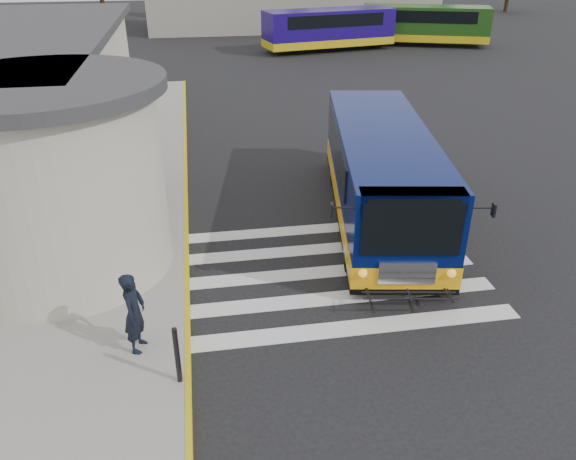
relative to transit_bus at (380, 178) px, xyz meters
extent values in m
plane|color=black|center=(-1.81, -2.03, -1.35)|extent=(140.00, 140.00, 0.00)
cube|color=gray|center=(-10.81, 1.97, -1.27)|extent=(10.00, 34.00, 0.15)
cube|color=gold|center=(-5.86, 1.97, -1.27)|extent=(0.12, 34.00, 0.16)
cylinder|color=beige|center=(-8.81, -1.53, 1.05)|extent=(5.20, 5.20, 4.50)
cylinder|color=#38383A|center=(-8.81, -1.53, 3.45)|extent=(5.80, 5.80, 0.30)
cube|color=black|center=(-8.29, 2.97, -0.10)|extent=(0.08, 1.20, 2.20)
cube|color=#38383A|center=(-7.81, 2.97, 1.20)|extent=(1.20, 1.80, 0.12)
cube|color=silver|center=(-2.31, -5.23, -1.34)|extent=(8.00, 0.55, 0.01)
cube|color=silver|center=(-2.31, -4.03, -1.34)|extent=(8.00, 0.55, 0.01)
cube|color=silver|center=(-2.31, -2.83, -1.34)|extent=(8.00, 0.55, 0.01)
cube|color=silver|center=(-2.31, -1.63, -1.34)|extent=(8.00, 0.55, 0.01)
cube|color=silver|center=(-2.31, -0.43, -1.34)|extent=(8.00, 0.55, 0.01)
cube|color=gray|center=(4.19, 39.97, 0.65)|extent=(26.00, 8.00, 4.00)
cylinder|color=black|center=(-13.81, 47.97, 0.45)|extent=(0.44, 0.44, 3.60)
cylinder|color=black|center=(-3.81, 47.97, 0.45)|extent=(0.44, 0.44, 3.60)
cube|color=#06124E|center=(0.01, 0.04, 0.27)|extent=(4.08, 9.52, 2.41)
cube|color=#F6A810|center=(0.01, 0.04, -0.65)|extent=(4.11, 9.56, 0.57)
cube|color=black|center=(0.01, 0.04, -0.99)|extent=(4.10, 9.54, 0.23)
cube|color=black|center=(-0.77, -4.53, 0.65)|extent=(2.23, 0.44, 1.28)
cube|color=silver|center=(-0.77, -4.54, -0.48)|extent=(1.32, 0.28, 0.56)
cube|color=black|center=(-1.14, 1.06, 0.75)|extent=(1.18, 6.67, 0.92)
cube|color=black|center=(1.43, 0.63, 0.75)|extent=(1.18, 6.67, 0.92)
cylinder|color=black|center=(-1.62, -2.80, -0.86)|extent=(0.47, 1.02, 0.98)
cylinder|color=black|center=(0.60, -3.18, -0.86)|extent=(0.47, 1.02, 0.98)
cylinder|color=black|center=(-0.66, 2.85, -0.86)|extent=(0.47, 1.02, 0.98)
cylinder|color=black|center=(1.57, 2.47, -0.86)|extent=(0.47, 1.02, 0.98)
cube|color=black|center=(-2.51, -4.05, 1.06)|extent=(0.08, 0.19, 0.31)
cube|color=black|center=(1.02, -4.66, 1.06)|extent=(0.08, 0.19, 0.31)
imported|color=black|center=(-6.84, -5.32, -0.30)|extent=(0.58, 0.74, 1.79)
imported|color=black|center=(-9.55, -3.64, -0.35)|extent=(0.95, 1.02, 1.69)
cylinder|color=black|center=(-6.01, -6.45, -0.57)|extent=(0.10, 0.10, 1.25)
cube|color=#190862|center=(4.95, 28.03, 0.33)|extent=(10.09, 4.59, 2.49)
cube|color=gold|center=(4.95, 28.03, -0.68)|extent=(10.13, 4.62, 0.54)
cube|color=black|center=(4.95, 28.03, 0.93)|extent=(7.98, 4.21, 0.87)
cube|color=#1C4512|center=(12.90, 29.07, 0.33)|extent=(10.06, 5.76, 2.48)
cube|color=gold|center=(12.90, 29.07, -0.68)|extent=(10.10, 5.80, 0.54)
cube|color=black|center=(12.90, 29.07, 0.92)|extent=(8.04, 5.10, 0.86)
camera|label=1|loc=(-5.30, -14.93, 6.45)|focal=35.00mm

